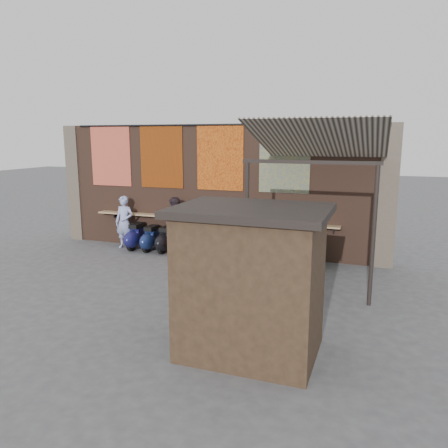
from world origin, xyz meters
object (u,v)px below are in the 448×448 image
(scooter_stool_2, at_px, (166,240))
(scooter_stool_8, at_px, (276,249))
(scooter_stool_0, at_px, (136,236))
(shopper_navy, at_px, (295,257))
(scooter_stool_9, at_px, (293,249))
(scooter_stool_5, at_px, (219,245))
(scooter_stool_6, at_px, (237,245))
(market_stall, at_px, (251,285))
(shelf_box, at_px, (210,215))
(diner_right, at_px, (177,225))
(shopper_grey, at_px, (283,269))
(scooter_stool_10, at_px, (314,252))
(shopper_tan, at_px, (262,245))
(scooter_stool_7, at_px, (254,247))
(scooter_stool_1, at_px, (151,239))
(scooter_stool_3, at_px, (185,240))
(diner_left, at_px, (124,222))
(scooter_stool_4, at_px, (201,243))

(scooter_stool_2, height_order, scooter_stool_8, scooter_stool_2)
(scooter_stool_0, distance_m, shopper_navy, 6.05)
(scooter_stool_8, xyz_separation_m, scooter_stool_9, (0.51, 0.01, 0.03))
(scooter_stool_5, relative_size, shopper_navy, 0.46)
(scooter_stool_6, bearing_deg, market_stall, -69.98)
(market_stall, bearing_deg, scooter_stool_2, 129.28)
(shelf_box, distance_m, diner_right, 1.10)
(scooter_stool_5, height_order, shopper_grey, shopper_grey)
(shelf_box, distance_m, scooter_stool_10, 3.43)
(scooter_stool_2, distance_m, shopper_tan, 3.76)
(scooter_stool_5, bearing_deg, scooter_stool_7, -1.95)
(scooter_stool_10, bearing_deg, scooter_stool_2, -179.66)
(scooter_stool_1, relative_size, scooter_stool_3, 0.95)
(scooter_stool_6, xyz_separation_m, diner_left, (-3.90, -0.03, 0.45))
(shopper_tan, height_order, market_stall, market_stall)
(scooter_stool_8, bearing_deg, shopper_grey, -74.34)
(scooter_stool_10, distance_m, market_stall, 5.55)
(scooter_stool_0, height_order, scooter_stool_9, scooter_stool_9)
(scooter_stool_2, xyz_separation_m, scooter_stool_7, (2.90, 0.01, -0.01))
(scooter_stool_10, distance_m, shopper_tan, 1.81)
(diner_left, xyz_separation_m, shopper_navy, (6.05, -2.22, -0.05))
(diner_left, bearing_deg, scooter_stool_5, -1.78)
(diner_right, bearing_deg, shelf_box, -0.96)
(shelf_box, xyz_separation_m, scooter_stool_1, (-1.92, -0.34, -0.84))
(scooter_stool_4, height_order, scooter_stool_9, scooter_stool_9)
(scooter_stool_5, distance_m, shopper_navy, 3.56)
(scooter_stool_8, bearing_deg, market_stall, -81.38)
(scooter_stool_3, xyz_separation_m, diner_left, (-2.16, -0.03, 0.44))
(scooter_stool_8, height_order, shopper_grey, shopper_grey)
(scooter_stool_9, relative_size, shopper_grey, 0.59)
(scooter_stool_1, height_order, diner_left, diner_left)
(scooter_stool_2, xyz_separation_m, shopper_grey, (4.41, -2.97, 0.35))
(scooter_stool_6, bearing_deg, scooter_stool_10, -1.18)
(shelf_box, xyz_separation_m, shopper_navy, (3.15, -2.52, -0.43))
(diner_right, distance_m, shopper_navy, 4.70)
(scooter_stool_9, xyz_separation_m, scooter_stool_10, (0.62, -0.06, -0.01))
(shopper_navy, distance_m, shopper_tan, 1.35)
(scooter_stool_3, relative_size, shopper_navy, 0.54)
(scooter_stool_5, xyz_separation_m, scooter_stool_8, (1.77, 0.03, 0.04))
(scooter_stool_0, distance_m, market_stall, 7.80)
(scooter_stool_7, relative_size, scooter_stool_8, 1.00)
(scooter_stool_1, bearing_deg, shelf_box, 10.14)
(scooter_stool_4, relative_size, scooter_stool_8, 1.00)
(scooter_stool_0, bearing_deg, scooter_stool_9, 0.76)
(scooter_stool_2, bearing_deg, scooter_stool_5, 1.67)
(scooter_stool_8, xyz_separation_m, scooter_stool_10, (1.13, -0.05, 0.02))
(shopper_navy, bearing_deg, scooter_stool_4, -43.78)
(scooter_stool_0, bearing_deg, shopper_navy, -21.35)
(scooter_stool_8, bearing_deg, scooter_stool_2, -178.72)
(shopper_tan, bearing_deg, diner_left, 115.24)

